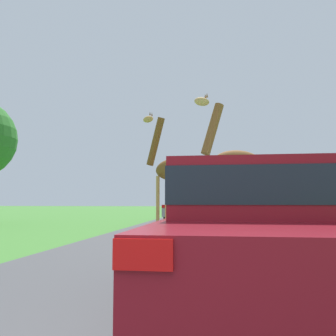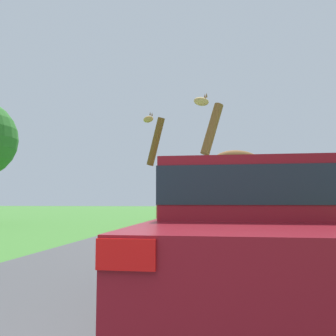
% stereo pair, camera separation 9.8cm
% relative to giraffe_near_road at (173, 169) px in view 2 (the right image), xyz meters
% --- Properties ---
extents(road, '(6.70, 120.00, 0.00)m').
position_rel_giraffe_near_road_xyz_m(road, '(1.37, 15.72, -2.48)').
color(road, '#424244').
rests_on(road, ground).
extents(giraffe_near_road, '(2.80, 1.90, 5.12)m').
position_rel_giraffe_near_road_xyz_m(giraffe_near_road, '(0.00, 0.00, 0.00)').
color(giraffe_near_road, tan).
rests_on(giraffe_near_road, ground).
extents(giraffe_companion, '(2.53, 1.67, 4.84)m').
position_rel_giraffe_near_road_xyz_m(giraffe_companion, '(2.43, -2.22, -0.01)').
color(giraffe_companion, tan).
rests_on(giraffe_companion, ground).
extents(car_lead_maroon, '(1.71, 4.61, 1.50)m').
position_rel_giraffe_near_road_xyz_m(car_lead_maroon, '(2.18, -10.74, -1.69)').
color(car_lead_maroon, maroon).
rests_on(car_lead_maroon, ground).
extents(car_queue_right, '(1.80, 4.47, 1.36)m').
position_rel_giraffe_near_road_xyz_m(car_queue_right, '(-0.15, 5.66, -1.73)').
color(car_queue_right, gray).
rests_on(car_queue_right, ground).
extents(car_queue_left, '(1.88, 4.35, 1.35)m').
position_rel_giraffe_near_road_xyz_m(car_queue_left, '(2.51, 13.33, -1.76)').
color(car_queue_left, '#144C28').
rests_on(car_queue_left, ground).
extents(car_far_ahead, '(1.80, 4.22, 1.27)m').
position_rel_giraffe_near_road_xyz_m(car_far_ahead, '(3.47, -5.84, -1.79)').
color(car_far_ahead, silver).
rests_on(car_far_ahead, ground).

